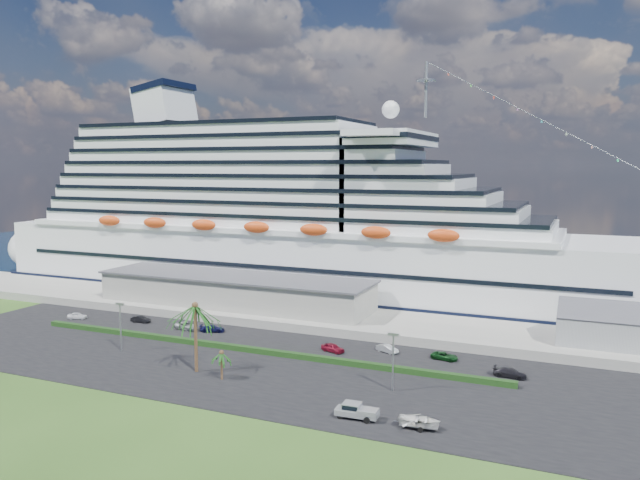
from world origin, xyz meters
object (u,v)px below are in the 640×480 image
at_px(cruise_ship, 297,226).
at_px(pickup_truck, 356,410).
at_px(boat_trailer, 419,420).
at_px(parked_car_3, 212,328).

xyz_separation_m(cruise_ship, pickup_truck, (40.15, -67.07, -15.52)).
height_order(pickup_truck, boat_trailer, pickup_truck).
height_order(cruise_ship, parked_car_3, cruise_ship).
bearing_deg(cruise_ship, boat_trailer, -54.31).
bearing_deg(cruise_ship, pickup_truck, -59.10).
height_order(cruise_ship, pickup_truck, cruise_ship).
bearing_deg(cruise_ship, parked_car_3, -88.49).
distance_m(cruise_ship, pickup_truck, 79.69).
bearing_deg(boat_trailer, cruise_ship, 125.69).
xyz_separation_m(cruise_ship, boat_trailer, (48.15, -67.04, -15.48)).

